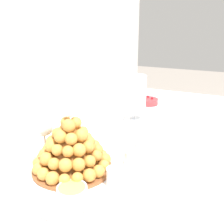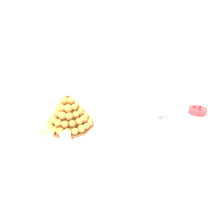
% 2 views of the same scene
% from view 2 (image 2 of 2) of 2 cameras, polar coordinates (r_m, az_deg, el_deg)
% --- Properties ---
extents(ground_plane, '(12.00, 12.00, 0.00)m').
position_cam_2_polar(ground_plane, '(1.62, 2.72, -27.94)').
color(ground_plane, gray).
extents(backdrop_wall, '(4.80, 0.10, 2.50)m').
position_cam_2_polar(backdrop_wall, '(1.74, -4.30, 23.93)').
color(backdrop_wall, silver).
rests_on(backdrop_wall, ground_plane).
extents(buffet_table, '(1.69, 1.01, 0.76)m').
position_cam_2_polar(buffet_table, '(1.14, 3.45, -7.24)').
color(buffet_table, brown).
rests_on(buffet_table, ground_plane).
extents(serving_tray, '(0.53, 0.41, 0.02)m').
position_cam_2_polar(serving_tray, '(1.06, -9.41, -5.33)').
color(serving_tray, white).
rests_on(serving_tray, buffet_table).
extents(croquembouche, '(0.25, 0.25, 0.21)m').
position_cam_2_polar(croquembouche, '(1.07, -12.26, -0.40)').
color(croquembouche, brown).
rests_on(croquembouche, serving_tray).
extents(dessert_cup_left, '(0.05, 0.05, 0.05)m').
position_cam_2_polar(dessert_cup_left, '(0.97, -20.80, -8.39)').
color(dessert_cup_left, silver).
rests_on(dessert_cup_left, serving_tray).
extents(dessert_cup_mid_left, '(0.05, 0.05, 0.05)m').
position_cam_2_polar(dessert_cup_mid_left, '(0.95, -13.16, -7.60)').
color(dessert_cup_mid_left, silver).
rests_on(dessert_cup_mid_left, serving_tray).
extents(dessert_cup_centre, '(0.05, 0.05, 0.05)m').
position_cam_2_polar(dessert_cup_centre, '(0.96, -5.00, -6.90)').
color(dessert_cup_centre, silver).
rests_on(dessert_cup_centre, serving_tray).
extents(dessert_cup_mid_right, '(0.06, 0.06, 0.05)m').
position_cam_2_polar(dessert_cup_mid_right, '(0.97, 2.44, -5.98)').
color(dessert_cup_mid_right, silver).
rests_on(dessert_cup_mid_right, serving_tray).
extents(creme_brulee_ramekin, '(0.08, 0.08, 0.03)m').
position_cam_2_polar(creme_brulee_ramekin, '(1.04, -18.47, -5.96)').
color(creme_brulee_ramekin, white).
rests_on(creme_brulee_ramekin, serving_tray).
extents(macaron_goblet, '(0.12, 0.12, 0.23)m').
position_cam_2_polar(macaron_goblet, '(1.15, 14.19, 4.20)').
color(macaron_goblet, white).
rests_on(macaron_goblet, buffet_table).
extents(fruit_tart_plate, '(0.20, 0.20, 0.05)m').
position_cam_2_polar(fruit_tart_plate, '(1.33, 23.30, -0.00)').
color(fruit_tart_plate, white).
rests_on(fruit_tart_plate, buffet_table).
extents(wine_glass, '(0.07, 0.07, 0.16)m').
position_cam_2_polar(wine_glass, '(1.16, -11.45, 3.90)').
color(wine_glass, silver).
rests_on(wine_glass, buffet_table).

